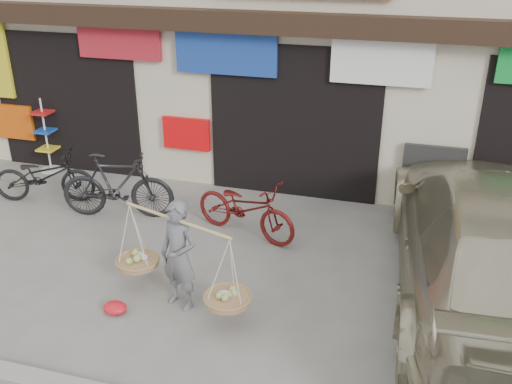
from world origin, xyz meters
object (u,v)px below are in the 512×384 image
(bike_0, at_px, (44,176))
(suv, at_px, (499,242))
(bike_1, at_px, (117,186))
(bike_2, at_px, (245,208))
(display_rack, at_px, (47,142))
(street_vendor, at_px, (179,260))

(bike_0, relative_size, suv, 0.28)
(bike_1, bearing_deg, suv, -110.91)
(bike_2, height_order, suv, suv)
(suv, bearing_deg, bike_2, -17.00)
(bike_2, bearing_deg, display_rack, 89.98)
(bike_0, distance_m, display_rack, 1.46)
(street_vendor, height_order, display_rack, display_rack)
(bike_2, height_order, display_rack, display_rack)
(display_rack, bearing_deg, street_vendor, -38.98)
(street_vendor, relative_size, bike_1, 1.05)
(bike_1, height_order, bike_2, bike_1)
(bike_1, bearing_deg, display_rack, 46.00)
(suv, distance_m, display_rack, 8.44)
(street_vendor, distance_m, suv, 3.99)
(bike_0, bearing_deg, street_vendor, -138.16)
(bike_0, relative_size, display_rack, 1.20)
(suv, bearing_deg, bike_1, -12.28)
(bike_1, bearing_deg, bike_0, 70.40)
(suv, xyz_separation_m, display_rack, (-8.11, 2.32, -0.29))
(bike_1, distance_m, suv, 5.86)
(bike_2, distance_m, suv, 3.68)
(street_vendor, bearing_deg, suv, 35.09)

